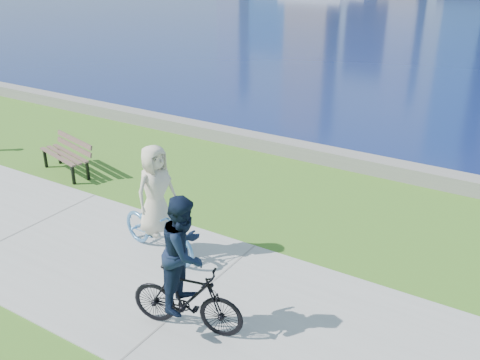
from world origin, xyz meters
name	(u,v)px	position (x,y,z in m)	size (l,w,h in m)	color
ground	(26,229)	(0.00, 0.00, 0.00)	(320.00, 320.00, 0.00)	#38681B
concrete_path	(26,229)	(0.00, 0.00, 0.01)	(80.00, 3.50, 0.02)	#9C9B97
seawall	(213,132)	(0.00, 6.20, 0.17)	(90.00, 0.50, 0.35)	slate
park_bench	(68,152)	(-1.46, 2.38, 0.50)	(1.68, 0.93, 0.82)	black
cyclist_woman	(157,215)	(2.72, 0.66, 0.76)	(0.95, 1.87, 1.98)	#4E87BE
cyclist_man	(186,276)	(4.35, -0.68, 0.88)	(0.82, 1.69, 2.03)	black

